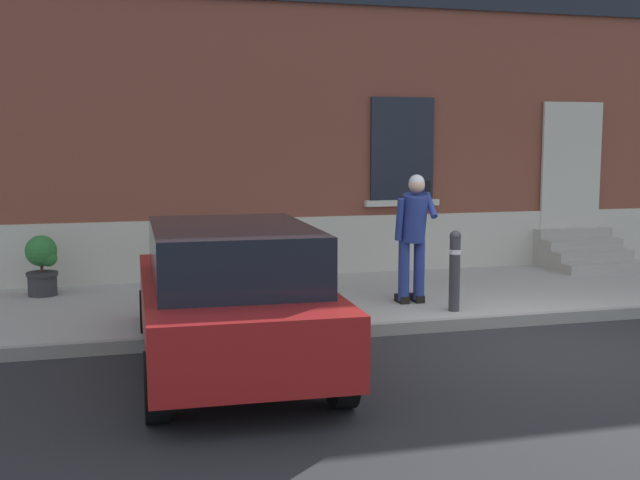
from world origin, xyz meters
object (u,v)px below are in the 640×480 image
(bollard_near_person, at_px, (455,268))
(planter_charcoal, at_px, (42,264))
(person_on_phone, at_px, (413,230))
(planter_olive, at_px, (206,254))
(hatchback_car_red, at_px, (231,294))

(bollard_near_person, relative_size, planter_charcoal, 1.22)
(planter_charcoal, bearing_deg, person_on_phone, -21.72)
(bollard_near_person, relative_size, planter_olive, 1.22)
(planter_olive, bearing_deg, bollard_near_person, -45.36)
(planter_charcoal, distance_m, planter_olive, 2.38)
(planter_charcoal, bearing_deg, planter_olive, 8.51)
(person_on_phone, height_order, planter_olive, person_on_phone)
(hatchback_car_red, distance_m, planter_charcoal, 4.40)
(bollard_near_person, xyz_separation_m, person_on_phone, (-0.34, 0.58, 0.43))
(bollard_near_person, height_order, person_on_phone, person_on_phone)
(person_on_phone, distance_m, planter_charcoal, 5.24)
(hatchback_car_red, relative_size, bollard_near_person, 3.95)
(hatchback_car_red, bearing_deg, person_on_phone, 35.10)
(person_on_phone, bearing_deg, planter_charcoal, 160.94)
(hatchback_car_red, xyz_separation_m, planter_charcoal, (-2.07, 3.87, -0.18))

